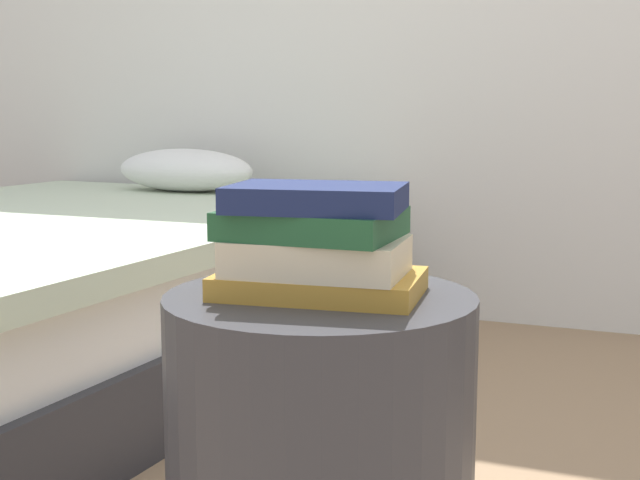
{
  "coord_description": "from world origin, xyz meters",
  "views": [
    {
      "loc": [
        0.44,
        -1.1,
        0.77
      ],
      "look_at": [
        0.0,
        0.0,
        0.59
      ],
      "focal_mm": 48.23,
      "sensor_mm": 36.0,
      "label": 1
    }
  ],
  "objects_px": {
    "book_ochre": "(318,284)",
    "book_navy": "(314,198)",
    "side_table": "(320,465)",
    "book_cream": "(315,256)",
    "bed": "(37,290)",
    "book_forest": "(314,223)"
  },
  "relations": [
    {
      "from": "book_forest",
      "to": "book_cream",
      "type": "bearing_deg",
      "value": -62.88
    },
    {
      "from": "side_table",
      "to": "bed",
      "type": "bearing_deg",
      "value": 144.59
    },
    {
      "from": "book_ochre",
      "to": "book_forest",
      "type": "distance_m",
      "value": 0.09
    },
    {
      "from": "bed",
      "to": "book_cream",
      "type": "xyz_separation_m",
      "value": [
        1.27,
        -0.92,
        0.33
      ]
    },
    {
      "from": "side_table",
      "to": "book_navy",
      "type": "bearing_deg",
      "value": -111.49
    },
    {
      "from": "book_ochre",
      "to": "book_cream",
      "type": "height_order",
      "value": "book_cream"
    },
    {
      "from": "book_cream",
      "to": "book_ochre",
      "type": "bearing_deg",
      "value": 71.0
    },
    {
      "from": "book_cream",
      "to": "book_forest",
      "type": "distance_m",
      "value": 0.05
    },
    {
      "from": "book_cream",
      "to": "book_navy",
      "type": "height_order",
      "value": "book_navy"
    },
    {
      "from": "bed",
      "to": "book_ochre",
      "type": "height_order",
      "value": "bed"
    },
    {
      "from": "book_ochre",
      "to": "side_table",
      "type": "bearing_deg",
      "value": 61.3
    },
    {
      "from": "bed",
      "to": "side_table",
      "type": "distance_m",
      "value": 1.56
    },
    {
      "from": "bed",
      "to": "book_ochre",
      "type": "distance_m",
      "value": 1.59
    },
    {
      "from": "book_navy",
      "to": "book_cream",
      "type": "bearing_deg",
      "value": 28.07
    },
    {
      "from": "bed",
      "to": "book_navy",
      "type": "distance_m",
      "value": 1.62
    },
    {
      "from": "book_forest",
      "to": "book_navy",
      "type": "relative_size",
      "value": 0.99
    },
    {
      "from": "book_cream",
      "to": "side_table",
      "type": "bearing_deg",
      "value": 67.42
    },
    {
      "from": "book_ochre",
      "to": "book_cream",
      "type": "xyz_separation_m",
      "value": [
        -0.0,
        -0.01,
        0.04
      ]
    },
    {
      "from": "side_table",
      "to": "book_navy",
      "type": "xyz_separation_m",
      "value": [
        -0.0,
        -0.01,
        0.39
      ]
    },
    {
      "from": "book_ochre",
      "to": "book_navy",
      "type": "relative_size",
      "value": 1.19
    },
    {
      "from": "book_ochre",
      "to": "book_navy",
      "type": "xyz_separation_m",
      "value": [
        -0.0,
        -0.01,
        0.12
      ]
    },
    {
      "from": "side_table",
      "to": "book_cream",
      "type": "distance_m",
      "value": 0.31
    }
  ]
}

